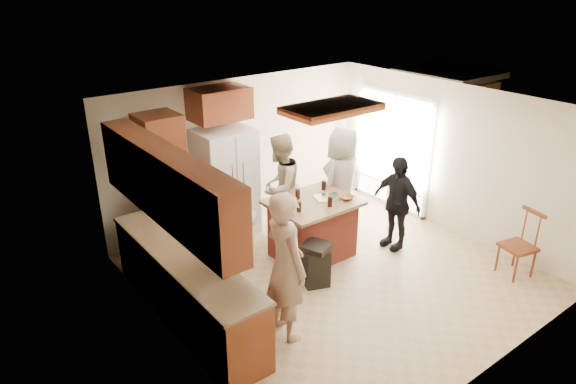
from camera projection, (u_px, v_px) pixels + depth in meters
room_shell at (438, 137)px, 10.86m from camera, size 8.00×5.20×5.00m
person_front_left at (286, 266)px, 5.98m from camera, size 0.57×0.73×1.88m
person_behind_left at (280, 187)px, 8.31m from camera, size 1.00×0.86×1.76m
person_behind_right at (342, 181)px, 8.46m from camera, size 0.99×0.74×1.83m
person_side_right at (396, 203)px, 8.03m from camera, size 0.47×0.91×1.53m
person_counter at (233, 265)px, 6.16m from camera, size 0.86×1.22×1.72m
left_cabinetry at (179, 253)px, 6.23m from camera, size 0.64×3.00×2.30m
back_wall_units at (178, 164)px, 7.88m from camera, size 1.80×0.60×2.45m
refrigerator at (226, 182)px, 8.45m from camera, size 0.90×0.76×1.80m
kitchen_island at (313, 228)px, 7.87m from camera, size 1.28×1.03×0.93m
island_items at (328, 197)px, 7.72m from camera, size 0.99×0.64×0.15m
trash_bin at (316, 264)px, 7.21m from camera, size 0.47×0.47×0.63m
spindle_chair at (519, 246)px, 7.39m from camera, size 0.51×0.51×0.99m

